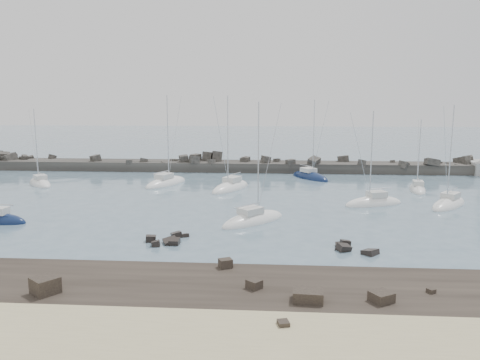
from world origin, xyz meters
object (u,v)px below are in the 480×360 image
object	(u,v)px
sailboat_9	(449,205)
sailboat_4	(231,188)
sailboat_3	(166,184)
sailboat_8	(417,190)
sailboat_6	(310,177)
sailboat_1	(40,184)
sailboat_5	(253,221)
sailboat_7	(374,204)

from	to	relation	value
sailboat_9	sailboat_4	bearing A→B (deg)	161.86
sailboat_3	sailboat_4	distance (m)	11.55
sailboat_4	sailboat_8	world-z (taller)	sailboat_4
sailboat_4	sailboat_9	distance (m)	31.15
sailboat_8	sailboat_6	bearing A→B (deg)	145.78
sailboat_4	sailboat_6	xyz separation A→B (m)	(13.13, 11.47, -0.01)
sailboat_8	sailboat_9	size ratio (longest dim) A/B	0.83
sailboat_6	sailboat_8	size ratio (longest dim) A/B	1.27
sailboat_4	sailboat_8	size ratio (longest dim) A/B	1.32
sailboat_9	sailboat_3	bearing A→B (deg)	162.07
sailboat_8	sailboat_4	bearing A→B (deg)	-178.26
sailboat_1	sailboat_3	world-z (taller)	sailboat_3
sailboat_5	sailboat_9	size ratio (longest dim) A/B	1.03
sailboat_3	sailboat_6	bearing A→B (deg)	18.36
sailboat_6	sailboat_7	distance (m)	22.21
sailboat_1	sailboat_9	bearing A→B (deg)	-10.63
sailboat_4	sailboat_3	bearing A→B (deg)	162.62
sailboat_4	sailboat_6	size ratio (longest dim) A/B	1.04
sailboat_8	sailboat_9	bearing A→B (deg)	-85.18
sailboat_9	sailboat_1	bearing A→B (deg)	169.37
sailboat_6	sailboat_9	bearing A→B (deg)	-52.11
sailboat_3	sailboat_4	bearing A→B (deg)	-17.38
sailboat_3	sailboat_8	xyz separation A→B (m)	(39.73, -2.58, -0.01)
sailboat_3	sailboat_9	distance (m)	42.69
sailboat_8	sailboat_3	bearing A→B (deg)	176.29
sailboat_3	sailboat_9	bearing A→B (deg)	-17.93
sailboat_3	sailboat_6	distance (m)	25.45
sailboat_4	sailboat_5	xyz separation A→B (m)	(4.37, -19.73, -0.01)
sailboat_3	sailboat_8	size ratio (longest dim) A/B	1.33
sailboat_1	sailboat_6	distance (m)	45.82
sailboat_5	sailboat_1	bearing A→B (deg)	149.14
sailboat_5	sailboat_7	distance (m)	18.52
sailboat_7	sailboat_5	bearing A→B (deg)	-147.16
sailboat_5	sailboat_8	distance (m)	31.88
sailboat_6	sailboat_8	bearing A→B (deg)	-34.22
sailboat_5	sailboat_6	size ratio (longest dim) A/B	0.98
sailboat_4	sailboat_7	bearing A→B (deg)	-25.90
sailboat_7	sailboat_3	bearing A→B (deg)	157.02
sailboat_3	sailboat_5	world-z (taller)	sailboat_3
sailboat_1	sailboat_8	size ratio (longest dim) A/B	1.13
sailboat_7	sailboat_9	xyz separation A→B (m)	(9.66, -0.02, -0.01)
sailboat_3	sailboat_6	size ratio (longest dim) A/B	1.05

